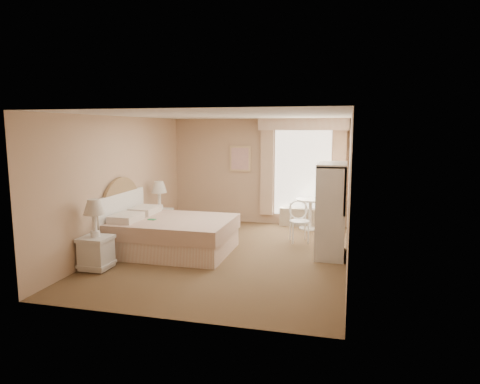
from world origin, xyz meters
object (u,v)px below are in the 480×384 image
(bed, at_px, (168,233))
(armoire, at_px, (331,217))
(nightstand_near, at_px, (96,244))
(round_table, at_px, (310,209))
(nightstand_far, at_px, (160,215))
(cafe_chair, at_px, (299,218))

(bed, xyz_separation_m, armoire, (2.93, 0.53, 0.34))
(nightstand_near, bearing_deg, round_table, 50.09)
(round_table, distance_m, armoire, 2.06)
(nightstand_near, relative_size, round_table, 1.65)
(bed, bearing_deg, nightstand_near, -120.46)
(nightstand_far, bearing_deg, armoire, -10.61)
(armoire, bearing_deg, nightstand_near, -154.34)
(round_table, distance_m, cafe_chair, 1.16)
(nightstand_near, distance_m, round_table, 4.86)
(round_table, relative_size, armoire, 0.41)
(nightstand_far, height_order, cafe_chair, nightstand_far)
(round_table, bearing_deg, cafe_chair, -96.54)
(nightstand_far, relative_size, armoire, 0.68)
(nightstand_near, bearing_deg, nightstand_far, 90.00)
(nightstand_far, xyz_separation_m, round_table, (3.12, 1.29, 0.03))
(nightstand_far, bearing_deg, nightstand_near, -90.00)
(armoire, bearing_deg, bed, -169.77)
(nightstand_near, xyz_separation_m, nightstand_far, (0.00, 2.44, -0.00))
(bed, xyz_separation_m, cafe_chair, (2.26, 1.35, 0.13))
(round_table, height_order, armoire, armoire)
(nightstand_far, relative_size, cafe_chair, 1.36)
(cafe_chair, xyz_separation_m, armoire, (0.67, -0.82, 0.21))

